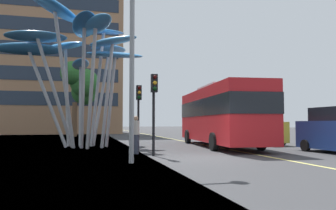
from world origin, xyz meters
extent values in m
cube|color=#38383A|center=(0.00, 0.00, -0.05)|extent=(120.00, 240.00, 0.10)
cube|color=#E0D666|center=(2.93, 0.00, 0.00)|extent=(0.16, 144.00, 0.01)
cube|color=red|center=(3.35, 6.15, 1.94)|extent=(3.64, 11.33, 3.18)
cube|color=black|center=(3.35, 6.15, 2.38)|extent=(3.68, 11.45, 1.02)
cube|color=yellow|center=(3.88, 11.64, 3.23)|extent=(1.43, 0.24, 0.36)
cube|color=#B2B2B7|center=(3.35, 6.15, 3.65)|extent=(2.31, 4.07, 0.24)
cylinder|color=black|center=(4.97, 9.47, 0.48)|extent=(0.37, 0.98, 0.96)
cylinder|color=black|center=(2.39, 9.71, 0.48)|extent=(0.37, 0.98, 0.96)
cylinder|color=black|center=(4.35, 2.98, 0.48)|extent=(0.37, 0.98, 0.96)
cylinder|color=black|center=(1.77, 3.23, 0.48)|extent=(0.37, 0.98, 0.96)
cylinder|color=#9EA0A5|center=(-3.22, 7.75, 2.86)|extent=(0.71, 0.25, 5.75)
ellipsoid|color=#4299E0|center=(-2.97, 7.77, 5.73)|extent=(3.63, 1.64, 0.57)
cylinder|color=#9EA0A5|center=(-4.00, 8.53, 3.74)|extent=(1.03, 0.97, 7.51)
ellipsoid|color=#2D7FD1|center=(-3.62, 8.88, 7.48)|extent=(3.62, 3.46, 0.80)
cylinder|color=#9EA0A5|center=(-3.69, 9.52, 3.31)|extent=(1.35, 1.85, 6.67)
ellipsoid|color=#388EDB|center=(-3.15, 10.31, 6.61)|extent=(3.50, 4.08, 1.03)
cylinder|color=#9EA0A5|center=(-5.05, 9.24, 2.71)|extent=(0.28, 1.89, 5.48)
ellipsoid|color=#4299E0|center=(-5.09, 10.09, 5.42)|extent=(1.31, 3.91, 0.48)
cylinder|color=#9EA0A5|center=(-5.89, 9.04, 3.23)|extent=(0.59, 0.76, 6.48)
ellipsoid|color=#4299E0|center=(-6.05, 9.28, 6.46)|extent=(3.44, 4.10, 0.83)
cylinder|color=#9EA0A5|center=(-6.95, 7.75, 2.91)|extent=(2.45, 0.34, 5.89)
ellipsoid|color=#4299E0|center=(-8.07, 7.81, 5.82)|extent=(4.01, 1.74, 0.78)
cylinder|color=#9EA0A5|center=(-6.45, 7.09, 3.16)|extent=(2.25, 0.99, 6.39)
ellipsoid|color=#4CA3E5|center=(-7.46, 6.72, 6.33)|extent=(3.71, 2.52, 0.86)
cylinder|color=#9EA0A5|center=(-5.90, 6.22, 3.82)|extent=(1.32, 1.88, 7.70)
ellipsoid|color=#388EDB|center=(-6.43, 5.41, 7.65)|extent=(3.75, 4.48, 1.32)
cylinder|color=#9EA0A5|center=(-4.89, 6.23, 3.41)|extent=(0.29, 1.45, 6.86)
ellipsoid|color=#2D7FD1|center=(-4.85, 5.61, 6.83)|extent=(1.57, 4.35, 0.58)
cylinder|color=#9EA0A5|center=(-4.44, 5.62, 3.36)|extent=(0.59, 1.53, 6.76)
ellipsoid|color=#4299E0|center=(-4.26, 4.98, 6.72)|extent=(2.20, 4.21, 0.65)
cylinder|color=#9EA0A5|center=(-3.50, 6.73, 3.14)|extent=(0.83, 0.61, 6.30)
ellipsoid|color=#4CA3E5|center=(-3.22, 6.56, 6.28)|extent=(3.26, 2.62, 0.77)
cylinder|color=black|center=(-1.80, 1.42, 1.81)|extent=(0.12, 0.12, 3.61)
cube|color=black|center=(-1.80, 1.28, 3.21)|extent=(0.28, 0.24, 0.80)
sphere|color=#390706|center=(-1.80, 1.15, 3.47)|extent=(0.18, 0.18, 0.18)
sphere|color=orange|center=(-1.80, 1.15, 3.21)|extent=(0.18, 0.18, 0.18)
sphere|color=black|center=(-1.80, 1.15, 2.95)|extent=(0.18, 0.18, 0.18)
cylinder|color=black|center=(-1.90, 5.10, 1.76)|extent=(0.12, 0.12, 3.52)
cube|color=black|center=(-1.90, 4.96, 3.12)|extent=(0.28, 0.24, 0.80)
sphere|color=#390706|center=(-1.90, 4.83, 3.38)|extent=(0.18, 0.18, 0.18)
sphere|color=orange|center=(-1.90, 4.83, 3.12)|extent=(0.18, 0.18, 0.18)
sphere|color=black|center=(-1.90, 4.83, 2.86)|extent=(0.18, 0.18, 0.18)
cylinder|color=black|center=(8.02, 1.82, 0.30)|extent=(0.20, 0.60, 0.60)
cylinder|color=black|center=(6.22, 1.82, 0.30)|extent=(0.20, 0.60, 0.60)
cube|color=gold|center=(6.92, 7.63, 0.85)|extent=(1.78, 4.26, 1.34)
cube|color=black|center=(6.92, 7.63, 1.90)|extent=(1.64, 2.34, 0.75)
cylinder|color=black|center=(7.81, 8.95, 0.30)|extent=(0.20, 0.60, 0.60)
cylinder|color=black|center=(6.03, 8.95, 0.30)|extent=(0.20, 0.60, 0.60)
cylinder|color=black|center=(7.81, 6.31, 0.30)|extent=(0.20, 0.60, 0.60)
cylinder|color=black|center=(6.03, 6.31, 0.30)|extent=(0.20, 0.60, 0.60)
cube|color=navy|center=(7.28, 13.79, 0.87)|extent=(1.79, 4.10, 1.37)
cube|color=black|center=(7.28, 13.79, 1.97)|extent=(1.65, 2.26, 0.83)
cylinder|color=black|center=(8.17, 15.06, 0.30)|extent=(0.20, 0.60, 0.60)
cylinder|color=black|center=(6.38, 15.06, 0.30)|extent=(0.20, 0.60, 0.60)
cylinder|color=black|center=(8.17, 12.52, 0.30)|extent=(0.20, 0.60, 0.60)
cylinder|color=black|center=(6.38, 12.52, 0.30)|extent=(0.20, 0.60, 0.60)
cylinder|color=gray|center=(-3.10, -0.97, 3.68)|extent=(0.18, 0.18, 7.37)
cylinder|color=brown|center=(-5.83, 24.45, 1.85)|extent=(0.52, 0.52, 3.70)
sphere|color=#286028|center=(-4.83, 24.93, 4.88)|extent=(2.85, 2.85, 2.85)
sphere|color=#286028|center=(-4.82, 23.95, 5.78)|extent=(3.12, 3.12, 3.12)
sphere|color=#286028|center=(-6.10, 23.26, 6.72)|extent=(2.51, 2.51, 2.51)
cylinder|color=#2D3342|center=(-2.43, 2.49, 0.45)|extent=(0.29, 0.29, 0.91)
cylinder|color=#B2A89E|center=(-2.43, 2.49, 1.24)|extent=(0.34, 0.34, 0.66)
sphere|color=#937056|center=(-2.43, 2.49, 1.68)|extent=(0.22, 0.22, 0.22)
cube|color=#936B4C|center=(-10.55, 37.10, 12.49)|extent=(21.30, 12.00, 24.99)
cube|color=#1E2838|center=(-10.55, 31.08, 4.53)|extent=(20.02, 0.08, 1.75)
cube|color=#1E2838|center=(-10.55, 31.08, 7.65)|extent=(20.02, 0.08, 1.75)
cube|color=#1E2838|center=(-10.55, 31.08, 10.78)|extent=(20.02, 0.08, 1.75)
cube|color=#1E2838|center=(-10.55, 31.08, 13.90)|extent=(20.02, 0.08, 1.75)
cube|color=#1E2838|center=(-10.55, 31.08, 17.02)|extent=(20.02, 0.08, 1.75)
camera|label=1|loc=(-4.77, -13.14, 1.46)|focal=35.73mm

